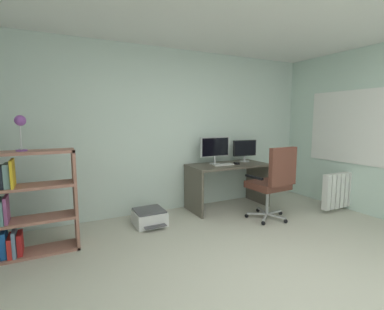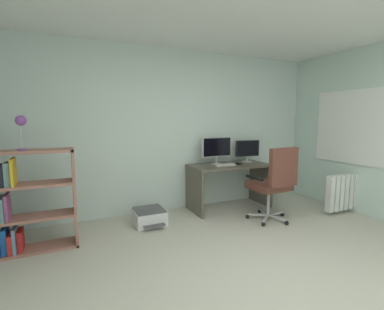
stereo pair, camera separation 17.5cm
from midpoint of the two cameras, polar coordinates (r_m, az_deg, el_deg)
The scene contains 14 objects.
ground_plane at distance 2.75m, azimuth 19.89°, elevation -26.53°, with size 5.19×5.44×0.02m, color beige.
wall_back at distance 4.63m, azimuth -5.17°, elevation 4.89°, with size 5.19×0.10×2.61m, color silver.
window_pane at distance 5.20m, azimuth 29.12°, elevation 5.01°, with size 0.01×1.44×1.10m, color white.
window_frame at distance 5.19m, azimuth 29.08°, elevation 5.01°, with size 0.02×1.52×1.18m, color white.
desk at distance 4.76m, azimuth 6.25°, elevation -4.33°, with size 1.34×0.65×0.75m.
monitor_main at distance 4.68m, azimuth 3.64°, elevation 1.46°, with size 0.55×0.18×0.45m.
monitor_secondary at distance 5.03m, azimuth 9.76°, elevation 1.19°, with size 0.46×0.18×0.38m.
keyboard at distance 4.60m, azimuth 5.34°, elevation -1.97°, with size 0.34×0.13×0.02m, color silver.
computer_mouse at distance 4.72m, azimuth 8.05°, elevation -1.69°, with size 0.06×0.10×0.03m, color black.
office_chair at distance 4.24m, azimuth 15.14°, elevation -4.94°, with size 0.64×0.64×1.11m.
bookshelf at distance 3.65m, azimuth -33.54°, elevation -8.90°, with size 0.96×0.31×1.16m.
desk_lamp at distance 3.51m, azimuth -32.90°, elevation 5.26°, with size 0.12×0.11×0.38m.
printer at distance 4.15m, azimuth -9.93°, elevation -12.40°, with size 0.43×0.52×0.22m.
radiator at distance 5.25m, azimuth 27.83°, elevation -6.24°, with size 0.95×0.10×0.57m.
Camera 1 is at (-1.79, -1.49, 1.51)m, focal length 26.09 mm.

